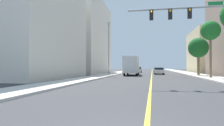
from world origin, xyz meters
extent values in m
plane|color=#38383A|center=(0.00, 42.00, 0.00)|extent=(192.00, 192.00, 0.00)
cube|color=beige|center=(-8.01, 42.00, 0.07)|extent=(3.33, 168.00, 0.15)
cube|color=beige|center=(8.01, 42.00, 0.07)|extent=(3.33, 168.00, 0.15)
cube|color=yellow|center=(0.00, 42.00, 0.00)|extent=(0.16, 144.00, 0.01)
cube|color=silver|center=(-17.98, 21.97, 6.67)|extent=(14.13, 16.91, 13.33)
cube|color=silver|center=(-16.50, 42.82, 8.23)|extent=(11.16, 18.80, 16.45)
cube|color=beige|center=(16.93, 57.82, 5.67)|extent=(12.02, 19.70, 11.34)
cylinder|color=gray|center=(2.44, 13.71, 6.29)|extent=(8.61, 0.14, 0.14)
cube|color=black|center=(3.09, 13.71, 5.84)|extent=(0.32, 0.24, 0.84)
sphere|color=orange|center=(3.09, 13.57, 6.09)|extent=(0.20, 0.20, 0.20)
cube|color=black|center=(1.58, 13.71, 5.84)|extent=(0.32, 0.24, 0.84)
sphere|color=orange|center=(1.58, 13.57, 6.09)|extent=(0.20, 0.20, 0.20)
cube|color=black|center=(0.07, 13.71, 5.84)|extent=(0.32, 0.24, 0.84)
sphere|color=orange|center=(0.07, 13.57, 6.09)|extent=(0.20, 0.20, 0.20)
cube|color=#147233|center=(5.02, 13.71, 6.54)|extent=(1.10, 0.04, 0.28)
cylinder|color=gray|center=(-6.84, 29.63, 4.36)|extent=(0.16, 0.16, 8.41)
cube|color=beige|center=(-6.84, 29.63, 8.71)|extent=(0.56, 0.28, 0.20)
cylinder|color=brown|center=(7.53, 25.18, 3.20)|extent=(0.28, 0.28, 6.09)
sphere|color=#1E6B28|center=(7.53, 25.18, 6.24)|extent=(2.49, 2.49, 2.49)
cone|color=#1E6B28|center=(8.27, 25.27, 6.04)|extent=(0.57, 1.36, 1.28)
cone|color=#1E6B28|center=(7.88, 25.84, 6.04)|extent=(1.34, 0.99, 1.21)
cone|color=#1E6B28|center=(6.98, 25.69, 6.04)|extent=(1.08, 1.10, 1.41)
cone|color=#1E6B28|center=(6.89, 24.78, 6.04)|extent=(0.99, 1.27, 1.45)
cone|color=#1E6B28|center=(7.77, 24.47, 6.04)|extent=(1.21, 0.73, 1.53)
cylinder|color=brown|center=(7.58, 32.90, 2.42)|extent=(0.42, 0.42, 4.53)
sphere|color=#195B23|center=(7.58, 32.90, 4.68)|extent=(3.27, 3.27, 3.27)
cone|color=#195B23|center=(8.55, 33.03, 4.48)|extent=(0.62, 1.68, 1.73)
cone|color=#195B23|center=(7.56, 33.88, 4.48)|extent=(1.46, 0.46, 1.47)
cone|color=#195B23|center=(6.61, 32.72, 4.48)|extent=(0.65, 1.48, 1.36)
cone|color=#195B23|center=(7.65, 31.92, 4.48)|extent=(1.47, 0.54, 1.35)
cube|color=white|center=(1.44, 38.74, 0.63)|extent=(1.81, 4.13, 0.62)
cube|color=black|center=(1.44, 38.58, 1.16)|extent=(1.59, 1.92, 0.44)
cylinder|color=black|center=(0.63, 40.25, 0.32)|extent=(0.22, 0.64, 0.64)
cylinder|color=black|center=(2.24, 40.25, 0.32)|extent=(0.22, 0.64, 0.64)
cylinder|color=black|center=(0.64, 37.23, 0.32)|extent=(0.22, 0.64, 0.64)
cylinder|color=black|center=(2.25, 37.23, 0.32)|extent=(0.22, 0.64, 0.64)
cube|color=#1E389E|center=(1.32, 45.86, 0.60)|extent=(1.79, 3.94, 0.56)
cube|color=black|center=(1.32, 45.66, 1.11)|extent=(1.56, 1.69, 0.46)
cylinder|color=black|center=(0.53, 47.27, 0.32)|extent=(0.22, 0.64, 0.64)
cylinder|color=black|center=(2.09, 47.28, 0.32)|extent=(0.22, 0.64, 0.64)
cylinder|color=black|center=(0.55, 44.44, 0.32)|extent=(0.22, 0.64, 0.64)
cylinder|color=black|center=(2.11, 44.45, 0.32)|extent=(0.22, 0.64, 0.64)
cube|color=#BCBCC1|center=(-3.62, 53.63, 0.63)|extent=(1.90, 4.55, 0.62)
cube|color=black|center=(-3.61, 53.30, 1.20)|extent=(1.61, 2.15, 0.51)
cylinder|color=black|center=(-4.46, 55.30, 0.32)|extent=(0.24, 0.65, 0.64)
cylinder|color=black|center=(-2.91, 55.36, 0.32)|extent=(0.24, 0.65, 0.64)
cylinder|color=black|center=(-4.34, 51.91, 0.32)|extent=(0.24, 0.65, 0.64)
cylinder|color=black|center=(-2.79, 51.96, 0.32)|extent=(0.24, 0.65, 0.64)
cube|color=silver|center=(-3.61, 37.51, 1.25)|extent=(2.43, 2.39, 1.60)
cube|color=silver|center=(-3.55, 33.29, 1.89)|extent=(2.48, 6.10, 2.87)
cylinder|color=black|center=(-4.66, 37.50, 0.45)|extent=(0.29, 0.90, 0.90)
cylinder|color=black|center=(-2.56, 37.53, 0.45)|extent=(0.29, 0.90, 0.90)
cylinder|color=black|center=(-4.58, 31.76, 0.45)|extent=(0.29, 0.90, 0.90)
cylinder|color=black|center=(-2.48, 31.79, 0.45)|extent=(0.29, 0.90, 0.90)
camera|label=1|loc=(0.15, -4.09, 1.58)|focal=34.05mm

